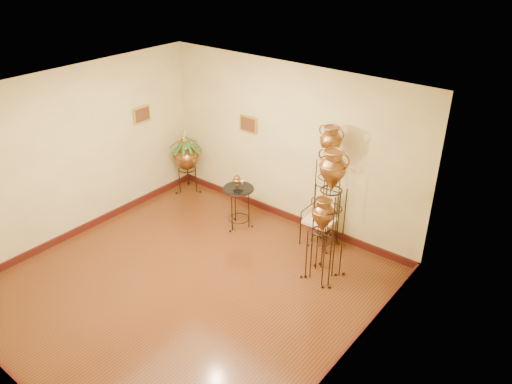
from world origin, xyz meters
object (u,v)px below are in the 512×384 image
Objects in this scene: armchair at (320,219)px; side_table at (239,206)px; amphora_mid at (329,216)px; planter_urn at (186,155)px; amphora_tall at (327,187)px.

side_table is (-1.37, -0.41, -0.07)m from armchair.
side_table is at bearing -164.96° from armchair.
amphora_mid is 1.06m from armchair.
armchair is at bearing -0.00° from planter_urn.
planter_urn reaches higher than armchair.
amphora_tall is 0.61m from armchair.
amphora_mid is 2.17× the size of side_table.
amphora_mid is 2.21× the size of armchair.
armchair is (3.04, -0.00, -0.28)m from planter_urn.
side_table is at bearing -164.38° from amphora_tall.
amphora_tall is 1.67m from side_table.
amphora_mid is (0.46, -0.70, -0.02)m from amphora_tall.
planter_urn is at bearing 178.38° from armchair.
amphora_mid is at bearing -56.75° from amphora_tall.
amphora_mid is 2.05m from side_table.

